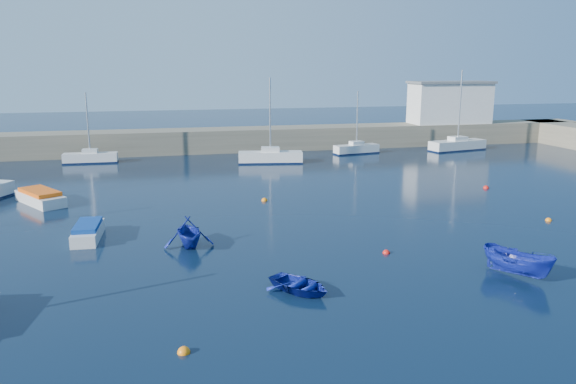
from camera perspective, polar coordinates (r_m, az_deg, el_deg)
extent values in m
plane|color=black|center=(22.81, 5.14, -12.89)|extent=(220.00, 220.00, 0.00)
cube|color=#6D6653|center=(66.37, -7.44, 5.24)|extent=(96.00, 4.50, 2.60)
cube|color=silver|center=(75.18, 16.12, 8.63)|extent=(10.00, 4.00, 5.00)
cube|color=silver|center=(61.42, -19.42, 3.28)|extent=(5.39, 1.64, 1.03)
cylinder|color=#B7BABC|center=(60.97, -19.67, 6.61)|extent=(0.16, 0.16, 6.15)
cube|color=silver|center=(57.99, -1.80, 3.54)|extent=(6.74, 2.84, 1.16)
cylinder|color=#B7BABC|center=(57.45, -1.83, 7.82)|extent=(0.17, 0.17, 7.51)
cube|color=silver|center=(64.58, 6.96, 4.34)|extent=(5.41, 2.39, 1.02)
cylinder|color=#B7BABC|center=(64.17, 7.05, 7.45)|extent=(0.15, 0.15, 6.02)
cube|color=silver|center=(69.62, 16.82, 4.56)|extent=(7.37, 3.42, 1.17)
cylinder|color=#B7BABC|center=(69.15, 17.07, 8.40)|extent=(0.17, 0.17, 8.18)
cube|color=silver|center=(34.62, -19.64, -3.95)|extent=(1.56, 3.96, 0.70)
cube|color=navy|center=(34.49, -19.70, -3.19)|extent=(1.44, 2.98, 0.26)
cube|color=silver|center=(44.62, -23.85, -0.62)|extent=(4.18, 5.19, 0.76)
cube|color=#F85A0D|center=(44.51, -23.91, 0.03)|extent=(3.43, 4.08, 0.28)
imported|color=#162497|center=(25.26, 1.20, -9.43)|extent=(3.56, 3.77, 0.64)
imported|color=#162497|center=(31.65, -10.09, -4.00)|extent=(3.00, 3.40, 1.68)
imported|color=#162497|center=(29.01, 22.32, -6.66)|extent=(2.84, 3.78, 1.38)
sphere|color=orange|center=(20.80, -10.53, -15.76)|extent=(0.47, 0.47, 0.47)
sphere|color=red|center=(30.73, 9.95, -6.15)|extent=(0.41, 0.41, 0.41)
sphere|color=orange|center=(40.17, 24.95, -2.67)|extent=(0.41, 0.41, 0.41)
sphere|color=orange|center=(41.79, -2.41, -0.90)|extent=(0.46, 0.46, 0.46)
sphere|color=red|center=(48.77, 19.47, 0.36)|extent=(0.48, 0.48, 0.48)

